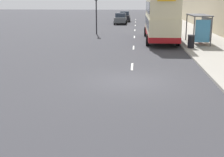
# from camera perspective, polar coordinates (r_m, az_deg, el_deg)

# --- Properties ---
(ground_plane) EXTENTS (220.00, 220.00, 0.00)m
(ground_plane) POSITION_cam_1_polar(r_m,az_deg,el_deg) (15.33, 3.50, -0.49)
(ground_plane) COLOR #38383D
(pavement) EXTENTS (5.00, 93.00, 0.14)m
(pavement) POSITION_cam_1_polar(r_m,az_deg,el_deg) (53.83, 11.35, 9.91)
(pavement) COLOR #A39E93
(pavement) RESTS_ON ground_plane
(lane_mark_0) EXTENTS (0.12, 2.00, 0.01)m
(lane_mark_0) POSITION_cam_1_polar(r_m,az_deg,el_deg) (18.66, 3.70, 2.20)
(lane_mark_0) COLOR silver
(lane_mark_0) RESTS_ON ground_plane
(lane_mark_1) EXTENTS (0.12, 2.00, 0.01)m
(lane_mark_1) POSITION_cam_1_polar(r_m,az_deg,el_deg) (26.14, 3.96, 5.67)
(lane_mark_1) COLOR silver
(lane_mark_1) RESTS_ON ground_plane
(lane_mark_2) EXTENTS (0.12, 2.00, 0.01)m
(lane_mark_2) POSITION_cam_1_polar(r_m,az_deg,el_deg) (33.67, 4.11, 7.59)
(lane_mark_2) COLOR silver
(lane_mark_2) RESTS_ON ground_plane
(lane_mark_3) EXTENTS (0.12, 2.00, 0.01)m
(lane_mark_3) POSITION_cam_1_polar(r_m,az_deg,el_deg) (41.22, 4.21, 8.81)
(lane_mark_3) COLOR silver
(lane_mark_3) RESTS_ON ground_plane
(lane_mark_4) EXTENTS (0.12, 2.00, 0.01)m
(lane_mark_4) POSITION_cam_1_polar(r_m,az_deg,el_deg) (48.79, 4.27, 9.65)
(lane_mark_4) COLOR silver
(lane_mark_4) RESTS_ON ground_plane
(lane_mark_5) EXTENTS (0.12, 2.00, 0.01)m
(lane_mark_5) POSITION_cam_1_polar(r_m,az_deg,el_deg) (56.36, 4.32, 10.26)
(lane_mark_5) COLOR silver
(lane_mark_5) RESTS_ON ground_plane
(lane_mark_6) EXTENTS (0.12, 2.00, 0.01)m
(lane_mark_6) POSITION_cam_1_polar(r_m,az_deg,el_deg) (63.94, 4.36, 10.73)
(lane_mark_6) COLOR silver
(lane_mark_6) RESTS_ON ground_plane
(bus_shelter) EXTENTS (1.60, 4.20, 2.48)m
(bus_shelter) POSITION_cam_1_polar(r_m,az_deg,el_deg) (28.34, 16.00, 9.63)
(bus_shelter) COLOR #4C4C51
(bus_shelter) RESTS_ON ground_plane
(double_decker_bus_near) EXTENTS (2.85, 11.24, 4.30)m
(double_decker_bus_near) POSITION_cam_1_polar(r_m,az_deg,el_deg) (30.63, 8.86, 11.08)
(double_decker_bus_near) COLOR beige
(double_decker_bus_near) RESTS_ON ground_plane
(car_0) EXTENTS (1.99, 4.46, 1.82)m
(car_0) POSITION_cam_1_polar(r_m,az_deg,el_deg) (57.68, 2.33, 11.26)
(car_0) COLOR black
(car_0) RESTS_ON ground_plane
(car_1) EXTENTS (2.03, 4.28, 1.76)m
(car_1) POSITION_cam_1_polar(r_m,az_deg,el_deg) (51.55, 1.56, 10.89)
(car_1) COLOR #4C5156
(car_1) RESTS_ON ground_plane
(litter_bin) EXTENTS (0.55, 0.55, 1.05)m
(litter_bin) POSITION_cam_1_polar(r_m,az_deg,el_deg) (25.65, 14.26, 6.60)
(litter_bin) COLOR black
(litter_bin) RESTS_ON ground_plane
(traffic_light_far_kerb) EXTENTS (0.30, 0.32, 4.78)m
(traffic_light_far_kerb) POSITION_cam_1_polar(r_m,az_deg,el_deg) (36.28, -2.91, 13.18)
(traffic_light_far_kerb) COLOR black
(traffic_light_far_kerb) RESTS_ON ground_plane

